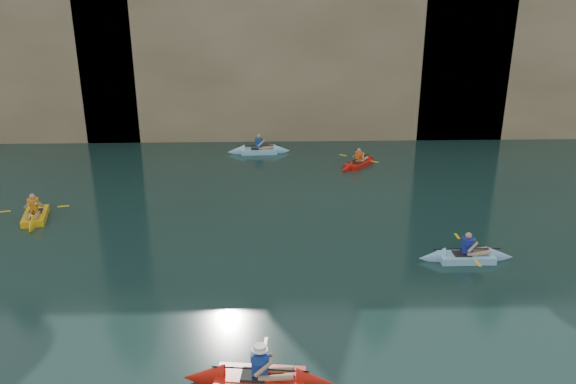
{
  "coord_description": "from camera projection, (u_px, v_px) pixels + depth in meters",
  "views": [
    {
      "loc": [
        0.47,
        -10.14,
        8.42
      ],
      "look_at": [
        0.95,
        4.66,
        3.0
      ],
      "focal_mm": 35.0,
      "sensor_mm": 36.0,
      "label": 1
    }
  ],
  "objects": [
    {
      "name": "cliff",
      "position": [
        262.0,
        25.0,
        38.49
      ],
      "size": [
        70.0,
        16.0,
        12.0
      ],
      "primitive_type": "cube",
      "color": "tan",
      "rests_on": "ground"
    },
    {
      "name": "cliff_slab_center",
      "position": [
        296.0,
        38.0,
        31.71
      ],
      "size": [
        24.0,
        2.4,
        11.4
      ],
      "primitive_type": "cube",
      "color": "tan",
      "rests_on": "ground"
    },
    {
      "name": "sea_cave_center",
      "position": [
        192.0,
        113.0,
        32.32
      ],
      "size": [
        3.5,
        1.0,
        3.2
      ],
      "primitive_type": "cube",
      "color": "black",
      "rests_on": "ground"
    },
    {
      "name": "sea_cave_east",
      "position": [
        434.0,
        100.0,
        32.53
      ],
      "size": [
        5.0,
        1.0,
        4.5
      ],
      "primitive_type": "cube",
      "color": "black",
      "rests_on": "ground"
    },
    {
      "name": "main_kayaker",
      "position": [
        260.0,
        379.0,
        12.53
      ],
      "size": [
        3.61,
        2.39,
        1.32
      ],
      "rotation": [
        0.0,
        0.0,
        -0.11
      ],
      "color": "red",
      "rests_on": "ground"
    },
    {
      "name": "kayaker_ltblue_near",
      "position": [
        466.0,
        256.0,
        18.32
      ],
      "size": [
        3.12,
        2.43,
        1.23
      ],
      "rotation": [
        0.0,
        0.0,
        0.0
      ],
      "color": "#8DC7EC",
      "rests_on": "ground"
    },
    {
      "name": "kayaker_red_far",
      "position": [
        358.0,
        163.0,
        28.03
      ],
      "size": [
        2.51,
        2.78,
        1.13
      ],
      "rotation": [
        0.0,
        0.0,
        0.87
      ],
      "color": "red",
      "rests_on": "ground"
    },
    {
      "name": "kayaker_yellow",
      "position": [
        35.0,
        215.0,
        21.59
      ],
      "size": [
        2.47,
        3.22,
        1.29
      ],
      "rotation": [
        0.0,
        0.0,
        -1.34
      ],
      "color": "#F1AF14",
      "rests_on": "ground"
    },
    {
      "name": "kayaker_ltblue_mid",
      "position": [
        259.0,
        150.0,
        30.17
      ],
      "size": [
        3.42,
        2.53,
        1.29
      ],
      "rotation": [
        0.0,
        0.0,
        0.05
      ],
      "color": "#8FD5F0",
      "rests_on": "ground"
    }
  ]
}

